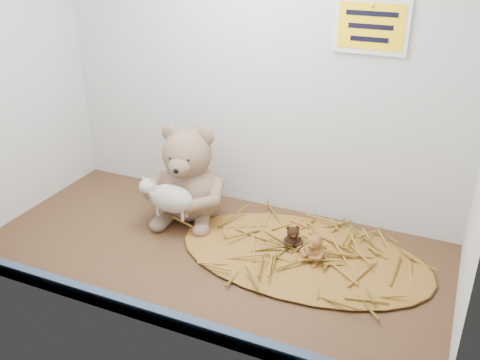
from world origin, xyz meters
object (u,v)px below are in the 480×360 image
at_px(main_teddy, 189,173).
at_px(toy_lamb, 171,199).
at_px(mini_teddy_brown, 293,236).
at_px(mini_teddy_tan, 315,246).

xyz_separation_m(main_teddy, toy_lamb, (0.00, -0.10, -0.03)).
relative_size(toy_lamb, mini_teddy_brown, 2.60).
height_order(main_teddy, mini_teddy_brown, main_teddy).
bearing_deg(toy_lamb, mini_teddy_tan, 1.86).
distance_m(mini_teddy_tan, mini_teddy_brown, 0.08).
bearing_deg(mini_teddy_tan, toy_lamb, -160.11).
bearing_deg(mini_teddy_brown, toy_lamb, 160.06).
bearing_deg(main_teddy, mini_teddy_brown, -18.66).
height_order(mini_teddy_tan, mini_teddy_brown, mini_teddy_tan).
bearing_deg(mini_teddy_tan, mini_teddy_brown, 171.34).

